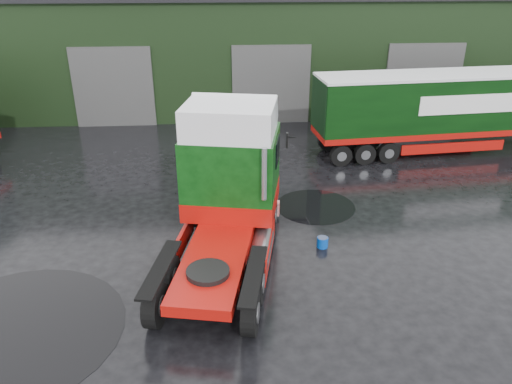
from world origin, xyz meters
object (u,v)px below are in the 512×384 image
(warehouse, at_px, (262,44))
(lorry_right, at_px, (434,114))
(wash_bucket, at_px, (322,242))
(hero_tractor, at_px, (220,200))
(tree_back_a, at_px, (148,3))
(tree_back_b, at_px, (351,16))

(warehouse, height_order, lorry_right, warehouse)
(warehouse, relative_size, wash_bucket, 95.82)
(warehouse, bearing_deg, hero_tractor, -97.79)
(wash_bucket, bearing_deg, tree_back_a, 106.16)
(wash_bucket, height_order, tree_back_b, tree_back_b)
(hero_tractor, distance_m, tree_back_b, 31.67)
(wash_bucket, bearing_deg, hero_tractor, -161.50)
(warehouse, relative_size, hero_tractor, 4.65)
(warehouse, bearing_deg, tree_back_b, 51.34)
(hero_tractor, bearing_deg, tree_back_a, 111.08)
(hero_tractor, height_order, lorry_right, hero_tractor)
(hero_tractor, distance_m, tree_back_a, 30.34)
(lorry_right, height_order, wash_bucket, lorry_right)
(hero_tractor, xyz_separation_m, lorry_right, (9.35, 8.76, -0.39))
(wash_bucket, bearing_deg, warehouse, 91.00)
(tree_back_a, bearing_deg, tree_back_b, 0.00)
(lorry_right, bearing_deg, tree_back_b, 171.22)
(lorry_right, bearing_deg, wash_bucket, -44.30)
(tree_back_b, bearing_deg, hero_tractor, -109.78)
(wash_bucket, relative_size, tree_back_b, 0.05)
(warehouse, bearing_deg, tree_back_a, 128.66)
(warehouse, relative_size, tree_back_a, 3.41)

